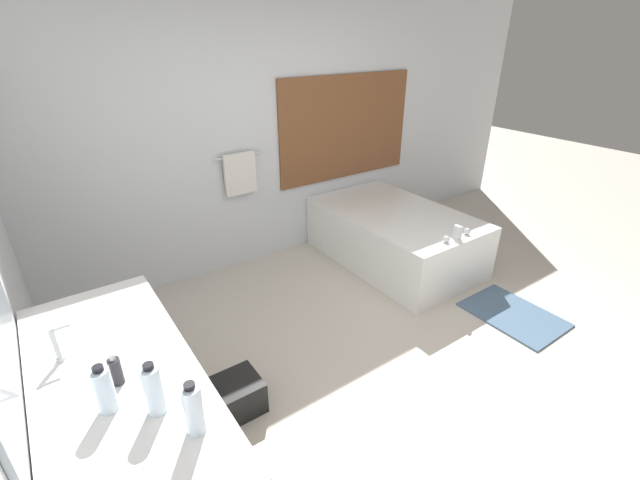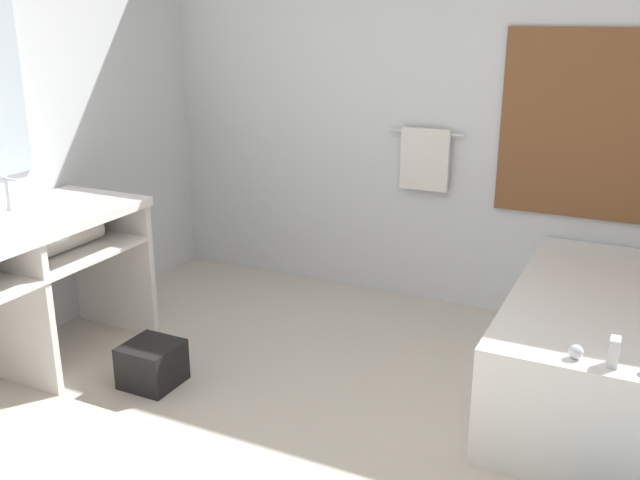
% 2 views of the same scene
% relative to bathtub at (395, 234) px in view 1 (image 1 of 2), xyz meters
% --- Properties ---
extents(ground_plane, '(16.00, 16.00, 0.00)m').
position_rel_bathtub_xyz_m(ground_plane, '(-1.01, -1.33, -0.31)').
color(ground_plane, beige).
rests_on(ground_plane, ground).
extents(wall_back_with_blinds, '(7.40, 0.13, 2.70)m').
position_rel_bathtub_xyz_m(wall_back_with_blinds, '(-0.97, 0.90, 1.04)').
color(wall_back_with_blinds, silver).
rests_on(wall_back_with_blinds, ground_plane).
extents(vanity_counter, '(0.66, 1.61, 0.87)m').
position_rel_bathtub_xyz_m(vanity_counter, '(-2.87, -1.17, 0.34)').
color(vanity_counter, white).
rests_on(vanity_counter, ground_plane).
extents(sink_faucet, '(0.09, 0.04, 0.18)m').
position_rel_bathtub_xyz_m(sink_faucet, '(-3.05, -0.96, 0.65)').
color(sink_faucet, silver).
rests_on(sink_faucet, vanity_counter).
extents(bathtub, '(1.05, 1.71, 0.68)m').
position_rel_bathtub_xyz_m(bathtub, '(0.00, 0.00, 0.00)').
color(bathtub, white).
rests_on(bathtub, ground_plane).
extents(water_bottle_1, '(0.07, 0.07, 0.23)m').
position_rel_bathtub_xyz_m(water_bottle_1, '(-2.68, -1.67, 0.68)').
color(water_bottle_1, silver).
rests_on(water_bottle_1, vanity_counter).
extents(water_bottle_2, '(0.07, 0.07, 0.22)m').
position_rel_bathtub_xyz_m(water_bottle_2, '(-2.93, -1.38, 0.67)').
color(water_bottle_2, silver).
rests_on(water_bottle_2, vanity_counter).
extents(water_bottle_3, '(0.07, 0.07, 0.24)m').
position_rel_bathtub_xyz_m(water_bottle_3, '(-2.77, -1.49, 0.68)').
color(water_bottle_3, silver).
rests_on(water_bottle_3, vanity_counter).
extents(soap_dispenser, '(0.05, 0.05, 0.16)m').
position_rel_bathtub_xyz_m(soap_dispenser, '(-2.87, -1.25, 0.63)').
color(soap_dispenser, '#28282D').
rests_on(soap_dispenser, vanity_counter).
extents(waste_bin, '(0.28, 0.28, 0.23)m').
position_rel_bathtub_xyz_m(waste_bin, '(-2.21, -0.90, -0.19)').
color(waste_bin, black).
rests_on(waste_bin, ground_plane).
extents(bath_mat, '(0.56, 0.78, 0.02)m').
position_rel_bathtub_xyz_m(bath_mat, '(0.16, -1.33, -0.30)').
color(bath_mat, slate).
rests_on(bath_mat, ground_plane).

